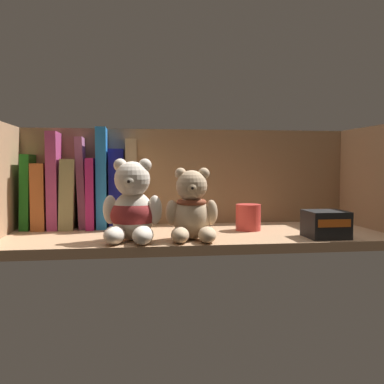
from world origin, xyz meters
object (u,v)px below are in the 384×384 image
Objects in this scene: book_8 at (131,183)px; small_product_box at (326,224)px; teddy_bear_larger at (132,209)px; teddy_bear_smaller at (192,209)px; book_2 at (55,180)px; book_4 at (82,183)px; book_3 at (70,193)px; book_7 at (117,188)px; book_6 at (102,178)px; book_5 at (92,193)px; book_1 at (42,196)px; pillar_candle at (248,217)px; book_0 at (29,192)px.

small_product_box is at bearing -29.82° from book_8.
teddy_bear_smaller is at bearing -3.45° from teddy_bear_larger.
book_4 is at bearing 0.00° from book_2.
book_2 is at bearing 180.00° from book_3.
book_7 is at bearing 0.00° from book_4.
book_2 is 4.58cm from book_3.
book_2 is 1.38× the size of book_3.
teddy_bear_larger is at bearing -89.55° from book_8.
book_4 is at bearing 180.00° from book_8.
small_product_box is at bearing -22.75° from book_3.
book_2 is 14.67cm from book_7.
teddy_bear_smaller is (23.82, -22.22, -4.65)cm from book_4.
book_6 reaches higher than book_2.
book_4 reaches higher than teddy_bear_smaller.
book_6 reaches higher than book_5.
book_1 is 1.91× the size of small_product_box.
book_6 reaches higher than teddy_bear_smaller.
book_7 is (14.54, 0.00, -1.95)cm from book_2.
book_3 reaches higher than book_1.
book_8 is 47.05cm from small_product_box.
book_1 is at bearing 180.00° from book_4.
book_3 is 0.99× the size of book_5.
book_6 is at bearing 0.00° from book_5.
book_2 is 18.08cm from book_8.
book_2 is at bearing 166.70° from pillar_candle.
book_1 is 14.91cm from book_6.
book_6 is at bearing 0.00° from book_2.
book_7 reaches higher than teddy_bear_larger.
book_2 is at bearing 180.00° from book_5.
book_7 is at bearing 160.76° from pillar_candle.
book_0 is at bearing 138.62° from teddy_bear_larger.
book_1 is at bearing 180.00° from book_5.
book_6 is (2.59, 0.00, 3.63)cm from book_5.
book_4 is 2.68× the size of small_product_box.
book_8 is (21.23, 0.00, 2.87)cm from book_1.
book_6 is at bearing 0.00° from book_3.
book_6 reaches higher than book_3.
book_0 reaches higher than book_1.
teddy_bear_smaller is (21.57, -22.22, -2.14)cm from book_5.
book_4 is 32.91cm from teddy_bear_smaller.
book_3 is at bearing 0.00° from book_2.
book_6 is (7.82, 0.00, 3.73)cm from book_3.
book_4 is 57.49cm from small_product_box.
book_8 is 3.50× the size of pillar_candle.
book_3 is 0.76× the size of book_4.
teddy_bear_larger is 2.71× the size of pillar_candle.
book_1 is 65.86cm from small_product_box.
book_4 is at bearing 156.09° from small_product_box.
book_3 is 26.24cm from teddy_bear_larger.
book_4 is (12.47, 0.00, 2.07)cm from book_0.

